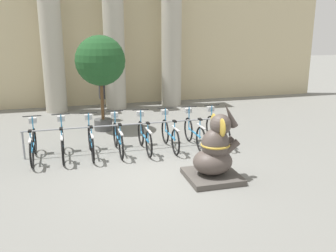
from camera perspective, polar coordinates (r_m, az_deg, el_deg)
The scene contains 17 objects.
ground_plane at distance 8.93m, azimuth -1.13°, elevation -7.35°, with size 60.00×60.00×0.00m, color slate.
building_facade at distance 16.72m, azimuth -8.71°, elevation 13.55°, with size 20.00×0.20×6.00m.
column_left at distance 15.62m, azimuth -17.26°, elevation 11.58°, with size 1.06×1.06×5.16m.
column_middle at distance 15.74m, azimuth -8.20°, elevation 12.11°, with size 1.06×1.06×5.16m.
column_right at distance 16.24m, azimuth 0.53°, elevation 12.35°, with size 1.06×1.06×5.16m.
bike_rack at distance 10.45m, azimuth -5.78°, elevation -0.32°, with size 5.75×0.05×0.77m.
bicycle_0 at distance 10.29m, azimuth -19.88°, elevation -2.67°, with size 0.48×1.81×1.09m.
bicycle_1 at distance 10.27m, azimuth -15.79°, elevation -2.37°, with size 0.48×1.81×1.09m.
bicycle_2 at distance 10.25m, azimuth -11.68°, elevation -2.13°, with size 0.48×1.81×1.09m.
bicycle_3 at distance 10.37m, azimuth -7.65°, elevation -1.75°, with size 0.48×1.81×1.09m.
bicycle_4 at distance 10.44m, azimuth -3.62°, elevation -1.53°, with size 0.48×1.81×1.09m.
bicycle_5 at distance 10.61m, azimuth 0.27°, elevation -1.22°, with size 0.48×1.81×1.09m.
bicycle_6 at distance 10.84m, azimuth 3.98°, elevation -0.90°, with size 0.48×1.81×1.09m.
bicycle_7 at distance 11.13m, azimuth 7.50°, elevation -0.57°, with size 0.48×1.81×1.09m.
elephant_statue at distance 8.52m, azimuth 7.15°, elevation -4.22°, with size 1.17×1.17×1.78m.
person_pedestrian at distance 13.87m, azimuth -10.01°, elevation 4.86°, with size 0.22×0.47×1.66m.
potted_tree at distance 12.38m, azimuth -10.26°, elevation 9.47°, with size 1.61×1.61×3.12m.
Camera 1 is at (-2.03, -7.99, 3.41)m, focal length 40.00 mm.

